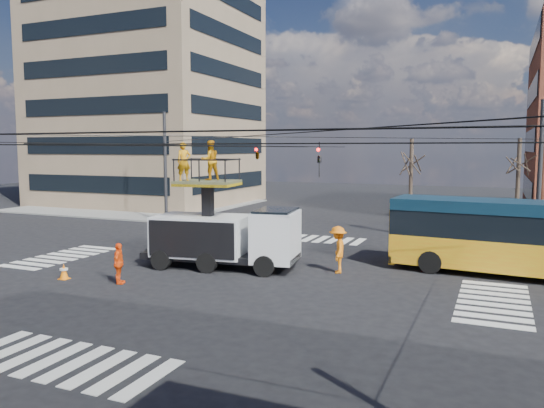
{
  "coord_description": "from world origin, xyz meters",
  "views": [
    {
      "loc": [
        9.99,
        -19.86,
        5.41
      ],
      "look_at": [
        0.97,
        1.16,
        3.0
      ],
      "focal_mm": 35.0,
      "sensor_mm": 36.0,
      "label": 1
    }
  ],
  "objects_px": {
    "city_bus": "(541,238)",
    "worker_ground": "(119,264)",
    "traffic_cone": "(64,271)",
    "flagger": "(338,250)",
    "utility_truck": "(225,225)"
  },
  "relations": [
    {
      "from": "city_bus",
      "to": "worker_ground",
      "type": "relative_size",
      "value": 7.44
    },
    {
      "from": "traffic_cone",
      "to": "worker_ground",
      "type": "height_order",
      "value": "worker_ground"
    },
    {
      "from": "city_bus",
      "to": "flagger",
      "type": "xyz_separation_m",
      "value": [
        -8.03,
        -2.3,
        -0.7
      ]
    },
    {
      "from": "city_bus",
      "to": "worker_ground",
      "type": "bearing_deg",
      "value": -149.21
    },
    {
      "from": "worker_ground",
      "to": "traffic_cone",
      "type": "bearing_deg",
      "value": 73.87
    },
    {
      "from": "traffic_cone",
      "to": "flagger",
      "type": "relative_size",
      "value": 0.32
    },
    {
      "from": "worker_ground",
      "to": "flagger",
      "type": "bearing_deg",
      "value": -77.17
    },
    {
      "from": "utility_truck",
      "to": "flagger",
      "type": "bearing_deg",
      "value": 3.68
    },
    {
      "from": "worker_ground",
      "to": "utility_truck",
      "type": "bearing_deg",
      "value": -52.92
    },
    {
      "from": "utility_truck",
      "to": "worker_ground",
      "type": "xyz_separation_m",
      "value": [
        -2.51,
        -4.25,
        -1.13
      ]
    },
    {
      "from": "traffic_cone",
      "to": "city_bus",
      "type": "bearing_deg",
      "value": 23.44
    },
    {
      "from": "city_bus",
      "to": "traffic_cone",
      "type": "xyz_separation_m",
      "value": [
        -18.17,
        -7.88,
        -1.4
      ]
    },
    {
      "from": "traffic_cone",
      "to": "worker_ground",
      "type": "xyz_separation_m",
      "value": [
        2.62,
        0.29,
        0.5
      ]
    },
    {
      "from": "utility_truck",
      "to": "traffic_cone",
      "type": "relative_size",
      "value": 11.16
    },
    {
      "from": "traffic_cone",
      "to": "worker_ground",
      "type": "relative_size",
      "value": 0.39
    }
  ]
}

